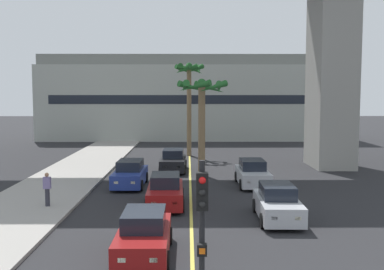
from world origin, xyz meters
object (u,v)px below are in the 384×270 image
(car_queue_third, at_px, (165,192))
(car_queue_sixth, at_px, (144,236))
(pedestrian_far_along, at_px, (47,189))
(palm_tree_mid_median, at_px, (202,101))
(car_queue_front, at_px, (173,161))
(traffic_light_median_near, at_px, (202,234))
(car_queue_fourth, at_px, (130,174))
(car_queue_fifth, at_px, (278,204))
(palm_tree_near_median, at_px, (189,83))
(car_queue_second, at_px, (252,174))

(car_queue_third, distance_m, car_queue_sixth, 7.08)
(pedestrian_far_along, bearing_deg, palm_tree_mid_median, 49.74)
(car_queue_front, bearing_deg, traffic_light_median_near, -86.76)
(car_queue_fourth, bearing_deg, palm_tree_mid_median, 39.87)
(car_queue_front, bearing_deg, car_queue_fifth, -68.67)
(car_queue_fifth, distance_m, palm_tree_mid_median, 12.20)
(palm_tree_mid_median, bearing_deg, pedestrian_far_along, -130.26)
(car_queue_third, bearing_deg, car_queue_front, 89.62)
(car_queue_fourth, bearing_deg, pedestrian_far_along, -121.32)
(car_queue_fourth, bearing_deg, palm_tree_near_median, 75.39)
(car_queue_third, distance_m, palm_tree_mid_median, 9.72)
(car_queue_third, height_order, car_queue_fourth, same)
(car_queue_fifth, bearing_deg, pedestrian_far_along, 169.58)
(car_queue_sixth, height_order, traffic_light_median_near, traffic_light_median_near)
(car_queue_fifth, bearing_deg, traffic_light_median_near, -108.74)
(car_queue_third, xyz_separation_m, pedestrian_far_along, (-5.62, -0.59, 0.28))
(car_queue_third, height_order, car_queue_fifth, same)
(palm_tree_near_median, xyz_separation_m, palm_tree_mid_median, (0.84, -9.96, -1.45))
(palm_tree_mid_median, bearing_deg, car_queue_second, -49.93)
(car_queue_third, relative_size, car_queue_fourth, 1.00)
(car_queue_fifth, height_order, palm_tree_near_median, palm_tree_near_median)
(car_queue_sixth, distance_m, palm_tree_mid_median, 16.31)
(car_queue_second, xyz_separation_m, car_queue_sixth, (-5.38, -12.05, 0.00))
(car_queue_third, relative_size, pedestrian_far_along, 2.55)
(car_queue_third, relative_size, car_queue_fifth, 1.00)
(car_queue_third, height_order, car_queue_sixth, same)
(car_queue_second, xyz_separation_m, palm_tree_mid_median, (-2.94, 3.49, 4.29))
(car_queue_fifth, distance_m, traffic_light_median_near, 11.51)
(traffic_light_median_near, height_order, palm_tree_near_median, palm_tree_near_median)
(palm_tree_near_median, distance_m, pedestrian_far_along, 20.94)
(car_queue_third, distance_m, palm_tree_near_median, 19.35)
(car_queue_fifth, relative_size, palm_tree_near_median, 0.50)
(pedestrian_far_along, bearing_deg, car_queue_sixth, -51.06)
(car_queue_sixth, distance_m, pedestrian_far_along, 8.33)
(traffic_light_median_near, distance_m, palm_tree_mid_median, 21.89)
(car_queue_fourth, height_order, palm_tree_mid_median, palm_tree_mid_median)
(car_queue_second, relative_size, palm_tree_near_median, 0.50)
(car_queue_second, xyz_separation_m, traffic_light_median_near, (-3.60, -18.27, 1.99))
(car_queue_second, height_order, car_queue_fourth, same)
(car_queue_front, height_order, pedestrian_far_along, pedestrian_far_along)
(car_queue_fifth, distance_m, pedestrian_far_along, 10.84)
(car_queue_third, distance_m, traffic_light_median_near, 13.51)
(car_queue_front, distance_m, palm_tree_near_median, 10.12)
(car_queue_sixth, relative_size, pedestrian_far_along, 2.53)
(car_queue_fourth, relative_size, palm_tree_mid_median, 0.64)
(traffic_light_median_near, distance_m, pedestrian_far_along, 14.61)
(car_queue_front, relative_size, car_queue_fourth, 1.00)
(car_queue_front, height_order, palm_tree_near_median, palm_tree_near_median)
(car_queue_fourth, relative_size, palm_tree_near_median, 0.50)
(car_queue_fourth, relative_size, traffic_light_median_near, 0.99)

